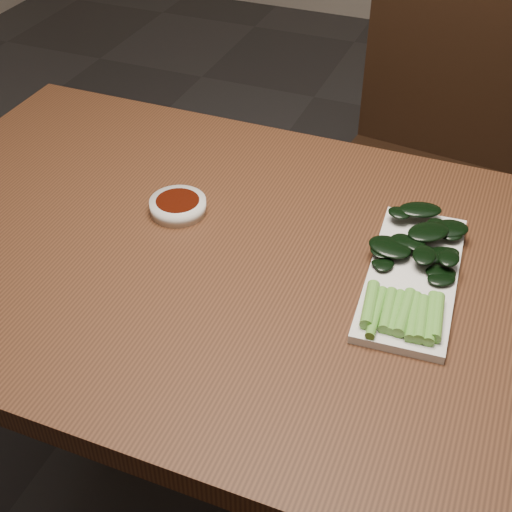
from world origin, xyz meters
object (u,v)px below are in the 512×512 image
at_px(table, 275,296).
at_px(sauce_bowl, 178,206).
at_px(serving_plate, 412,276).
at_px(gai_lan, 416,267).
at_px(chair_far, 423,162).

xyz_separation_m(table, sauce_bowl, (-0.20, 0.06, 0.08)).
height_order(table, serving_plate, serving_plate).
height_order(sauce_bowl, gai_lan, gai_lan).
xyz_separation_m(table, gai_lan, (0.21, 0.04, 0.10)).
distance_m(sauce_bowl, serving_plate, 0.41).
relative_size(table, gai_lan, 4.20).
bearing_deg(gai_lan, sauce_bowl, 176.24).
xyz_separation_m(sauce_bowl, gai_lan, (0.41, -0.03, 0.01)).
bearing_deg(sauce_bowl, chair_far, 67.69).
relative_size(chair_far, serving_plate, 2.70).
height_order(chair_far, sauce_bowl, chair_far).
height_order(chair_far, serving_plate, chair_far).
bearing_deg(chair_far, gai_lan, -75.54).
distance_m(chair_far, serving_plate, 0.83).
xyz_separation_m(sauce_bowl, serving_plate, (0.41, -0.03, -0.01)).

